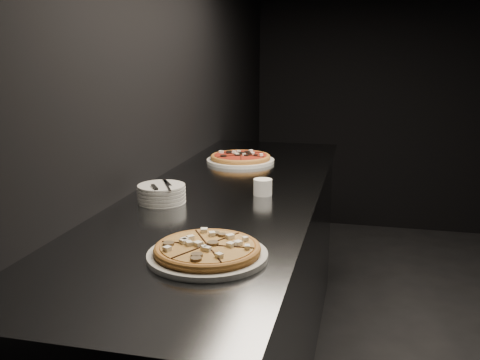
% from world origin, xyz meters
% --- Properties ---
extents(wall_left, '(0.02, 5.00, 2.80)m').
position_xyz_m(wall_left, '(-2.50, 0.00, 1.40)').
color(wall_left, black).
rests_on(wall_left, floor).
extents(counter, '(0.74, 2.44, 0.92)m').
position_xyz_m(counter, '(-2.13, 0.00, 0.46)').
color(counter, slate).
rests_on(counter, floor).
extents(pizza_mushroom, '(0.33, 0.33, 0.04)m').
position_xyz_m(pizza_mushroom, '(-2.00, -0.72, 0.94)').
color(pizza_mushroom, silver).
rests_on(pizza_mushroom, counter).
extents(pizza_tomato, '(0.38, 0.38, 0.04)m').
position_xyz_m(pizza_tomato, '(-2.21, 0.57, 0.94)').
color(pizza_tomato, silver).
rests_on(pizza_tomato, counter).
extents(plate_stack, '(0.18, 0.18, 0.07)m').
position_xyz_m(plate_stack, '(-2.33, -0.22, 0.95)').
color(plate_stack, silver).
rests_on(plate_stack, counter).
extents(cutlery, '(0.09, 0.18, 0.01)m').
position_xyz_m(cutlery, '(-2.32, -0.24, 0.99)').
color(cutlery, silver).
rests_on(cutlery, plate_stack).
extents(ramekin, '(0.07, 0.07, 0.06)m').
position_xyz_m(ramekin, '(-1.98, -0.04, 0.95)').
color(ramekin, silver).
rests_on(ramekin, counter).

